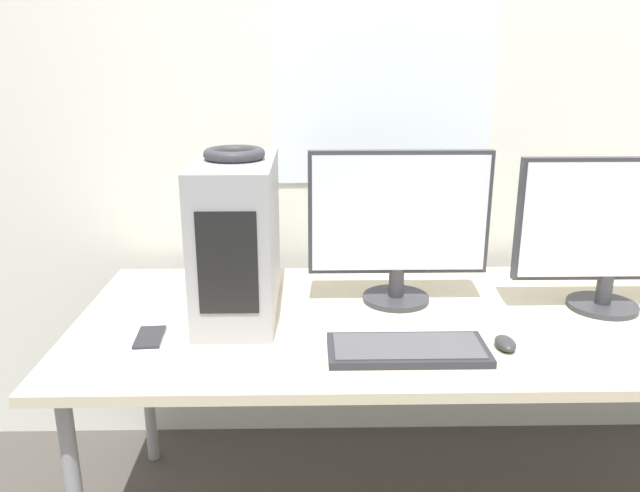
{
  "coord_description": "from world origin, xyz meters",
  "views": [
    {
      "loc": [
        -0.43,
        -1.22,
        1.43
      ],
      "look_at": [
        -0.4,
        0.43,
        0.93
      ],
      "focal_mm": 35.0,
      "sensor_mm": 36.0,
      "label": 1
    }
  ],
  "objects": [
    {
      "name": "wall_back",
      "position": [
        -0.0,
        0.99,
        1.35
      ],
      "size": [
        8.0,
        0.07,
        2.7
      ],
      "color": "silver",
      "rests_on": "ground_plane"
    },
    {
      "name": "desk",
      "position": [
        0.0,
        0.43,
        0.67
      ],
      "size": [
        2.18,
        0.86,
        0.71
      ],
      "color": "beige",
      "rests_on": "ground_plane"
    },
    {
      "name": "pc_tower",
      "position": [
        -0.63,
        0.49,
        0.94
      ],
      "size": [
        0.22,
        0.48,
        0.44
      ],
      "color": "#9E9EA3",
      "rests_on": "desk"
    },
    {
      "name": "headphones",
      "position": [
        -0.63,
        0.49,
        1.17
      ],
      "size": [
        0.17,
        0.17,
        0.03
      ],
      "color": "#333338",
      "rests_on": "pc_tower"
    },
    {
      "name": "monitor_main",
      "position": [
        -0.16,
        0.55,
        0.96
      ],
      "size": [
        0.53,
        0.2,
        0.46
      ],
      "color": "#333338",
      "rests_on": "desk"
    },
    {
      "name": "monitor_right_near",
      "position": [
        0.44,
        0.48,
        0.96
      ],
      "size": [
        0.56,
        0.2,
        0.45
      ],
      "color": "#333338",
      "rests_on": "desk"
    },
    {
      "name": "keyboard",
      "position": [
        -0.18,
        0.19,
        0.72
      ],
      "size": [
        0.4,
        0.17,
        0.02
      ],
      "color": "#28282D",
      "rests_on": "desk"
    },
    {
      "name": "mouse",
      "position": [
        0.07,
        0.22,
        0.73
      ],
      "size": [
        0.05,
        0.09,
        0.03
      ],
      "color": "#2D2D2D",
      "rests_on": "desk"
    },
    {
      "name": "cell_phone",
      "position": [
        -0.85,
        0.29,
        0.72
      ],
      "size": [
        0.08,
        0.13,
        0.01
      ],
      "rotation": [
        0.0,
        0.0,
        0.07
      ],
      "color": "#232328",
      "rests_on": "desk"
    },
    {
      "name": "paper_sheet_front",
      "position": [
        -0.89,
        0.16,
        0.71
      ],
      "size": [
        0.22,
        0.31,
        0.0
      ],
      "rotation": [
        0.0,
        0.0,
        -0.05
      ],
      "color": "white",
      "rests_on": "desk"
    }
  ]
}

